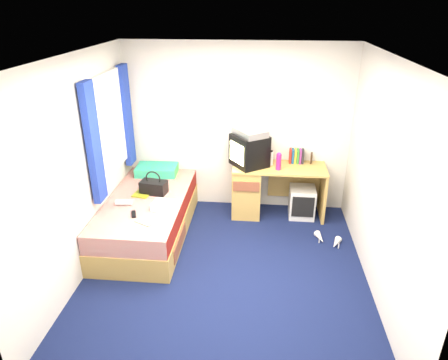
# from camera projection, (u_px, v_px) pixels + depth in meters

# --- Properties ---
(ground) EXTENTS (3.40, 3.40, 0.00)m
(ground) POSITION_uv_depth(u_px,v_px,m) (226.00, 271.00, 4.65)
(ground) COLOR #0C1438
(ground) RESTS_ON ground
(room_shell) EXTENTS (3.40, 3.40, 3.40)m
(room_shell) POSITION_uv_depth(u_px,v_px,m) (226.00, 154.00, 4.05)
(room_shell) COLOR white
(room_shell) RESTS_ON ground
(bed) EXTENTS (1.01, 2.00, 0.54)m
(bed) POSITION_uv_depth(u_px,v_px,m) (148.00, 216.00, 5.27)
(bed) COLOR tan
(bed) RESTS_ON ground
(pillow) EXTENTS (0.60, 0.40, 0.13)m
(pillow) POSITION_uv_depth(u_px,v_px,m) (157.00, 170.00, 5.84)
(pillow) COLOR #1B8AB4
(pillow) RESTS_ON bed
(desk) EXTENTS (1.30, 0.55, 0.75)m
(desk) POSITION_uv_depth(u_px,v_px,m) (259.00, 188.00, 5.75)
(desk) COLOR tan
(desk) RESTS_ON ground
(storage_cube) EXTENTS (0.36, 0.36, 0.45)m
(storage_cube) POSITION_uv_depth(u_px,v_px,m) (302.00, 202.00, 5.74)
(storage_cube) COLOR silver
(storage_cube) RESTS_ON ground
(crt_tv) EXTENTS (0.59, 0.60, 0.44)m
(crt_tv) POSITION_uv_depth(u_px,v_px,m) (249.00, 151.00, 5.53)
(crt_tv) COLOR black
(crt_tv) RESTS_ON desk
(vcr) EXTENTS (0.52, 0.56, 0.09)m
(vcr) POSITION_uv_depth(u_px,v_px,m) (250.00, 132.00, 5.43)
(vcr) COLOR #A8A8AA
(vcr) RESTS_ON crt_tv
(book_row) EXTENTS (0.20, 0.13, 0.20)m
(book_row) POSITION_uv_depth(u_px,v_px,m) (296.00, 156.00, 5.67)
(book_row) COLOR maroon
(book_row) RESTS_ON desk
(picture_frame) EXTENTS (0.04, 0.12, 0.14)m
(picture_frame) POSITION_uv_depth(u_px,v_px,m) (311.00, 158.00, 5.68)
(picture_frame) COLOR black
(picture_frame) RESTS_ON desk
(pink_water_bottle) EXTENTS (0.09, 0.09, 0.22)m
(pink_water_bottle) POSITION_uv_depth(u_px,v_px,m) (279.00, 162.00, 5.43)
(pink_water_bottle) COLOR #DE1F72
(pink_water_bottle) RESTS_ON desk
(aerosol_can) EXTENTS (0.06, 0.06, 0.20)m
(aerosol_can) POSITION_uv_depth(u_px,v_px,m) (271.00, 158.00, 5.59)
(aerosol_can) COLOR silver
(aerosol_can) RESTS_ON desk
(handbag) EXTENTS (0.37, 0.24, 0.31)m
(handbag) POSITION_uv_depth(u_px,v_px,m) (154.00, 187.00, 5.25)
(handbag) COLOR black
(handbag) RESTS_ON bed
(towel) EXTENTS (0.30, 0.26, 0.09)m
(towel) POSITION_uv_depth(u_px,v_px,m) (164.00, 206.00, 4.87)
(towel) COLOR white
(towel) RESTS_ON bed
(magazine) EXTENTS (0.26, 0.31, 0.01)m
(magazine) POSITION_uv_depth(u_px,v_px,m) (143.00, 193.00, 5.27)
(magazine) COLOR #DCEF1A
(magazine) RESTS_ON bed
(water_bottle) EXTENTS (0.21, 0.09, 0.07)m
(water_bottle) POSITION_uv_depth(u_px,v_px,m) (124.00, 202.00, 4.97)
(water_bottle) COLOR silver
(water_bottle) RESTS_ON bed
(colour_swatch_fan) EXTENTS (0.22, 0.15, 0.01)m
(colour_swatch_fan) POSITION_uv_depth(u_px,v_px,m) (143.00, 223.00, 4.57)
(colour_swatch_fan) COLOR orange
(colour_swatch_fan) RESTS_ON bed
(remote_control) EXTENTS (0.10, 0.17, 0.02)m
(remote_control) POSITION_uv_depth(u_px,v_px,m) (134.00, 214.00, 4.75)
(remote_control) COLOR black
(remote_control) RESTS_ON bed
(window_assembly) EXTENTS (0.11, 1.42, 1.40)m
(window_assembly) POSITION_uv_depth(u_px,v_px,m) (110.00, 127.00, 5.01)
(window_assembly) COLOR silver
(window_assembly) RESTS_ON room_shell
(white_heels) EXTENTS (0.35, 0.35, 0.09)m
(white_heels) POSITION_uv_depth(u_px,v_px,m) (328.00, 240.00, 5.16)
(white_heels) COLOR silver
(white_heels) RESTS_ON ground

